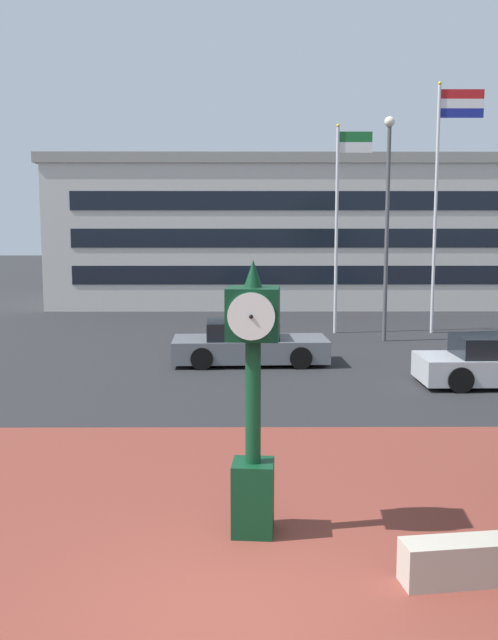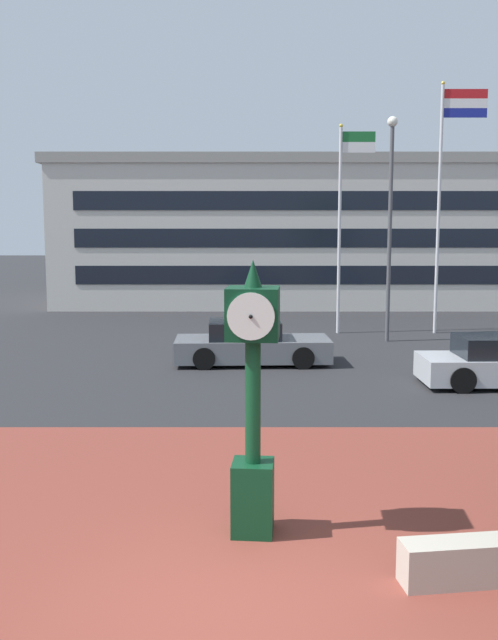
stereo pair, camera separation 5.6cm
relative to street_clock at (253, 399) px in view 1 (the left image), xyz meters
name	(u,v)px [view 1 (the left image)]	position (x,y,z in m)	size (l,w,h in m)	color
ground_plane	(232,609)	(-0.24, -1.84, -1.80)	(200.00, 200.00, 0.00)	#262628
plaza_brick_paving	(234,549)	(-0.24, -0.48, -1.79)	(44.00, 10.73, 0.01)	brown
street_clock	(253,399)	(0.00, 0.00, 0.00)	(0.71, 0.77, 3.58)	#0C381E
car_street_near	(248,344)	(0.00, 11.62, -1.22)	(4.60, 2.09, 1.28)	slate
flagpole_primary	(340,215)	(3.47, 17.75, 2.68)	(1.35, 0.14, 7.83)	silver
flagpole_secondary	(441,186)	(7.27, 17.75, 3.77)	(1.73, 0.14, 9.35)	silver
civic_building	(326,232)	(4.40, 30.32, 2.00)	(29.02, 11.37, 7.57)	beige
street_lamp_post	(387,209)	(4.86, 15.76, 2.87)	(0.36, 0.36, 7.78)	#4C4C51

